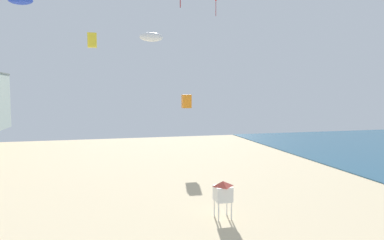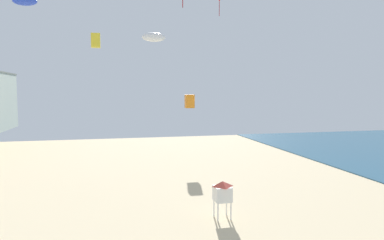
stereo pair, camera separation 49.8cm
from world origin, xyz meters
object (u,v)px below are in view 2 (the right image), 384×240
(kite_white_parafoil, at_px, (154,37))
(kite_orange_box, at_px, (190,101))
(kite_blue_parafoil, at_px, (25,1))
(kite_yellow_box, at_px, (96,41))
(lifeguard_stand, at_px, (222,192))

(kite_white_parafoil, bearing_deg, kite_orange_box, 42.01)
(kite_blue_parafoil, xyz_separation_m, kite_orange_box, (18.87, -0.17, -11.31))
(kite_yellow_box, bearing_deg, kite_white_parafoil, -41.93)
(kite_yellow_box, relative_size, kite_white_parafoil, 0.65)
(lifeguard_stand, relative_size, kite_white_parafoil, 0.99)
(kite_blue_parafoil, bearing_deg, kite_white_parafoil, -18.70)
(kite_yellow_box, xyz_separation_m, kite_white_parafoil, (6.33, -5.68, -0.23))
(lifeguard_stand, relative_size, kite_yellow_box, 1.53)
(lifeguard_stand, bearing_deg, kite_blue_parafoil, 117.70)
(kite_white_parafoil, bearing_deg, lifeguard_stand, -81.27)
(lifeguard_stand, bearing_deg, kite_orange_box, 73.19)
(kite_yellow_box, distance_m, kite_orange_box, 13.56)
(lifeguard_stand, bearing_deg, kite_yellow_box, 101.73)
(kite_yellow_box, relative_size, kite_blue_parafoil, 0.63)
(kite_white_parafoil, xyz_separation_m, kite_orange_box, (5.01, 4.51, -7.12))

